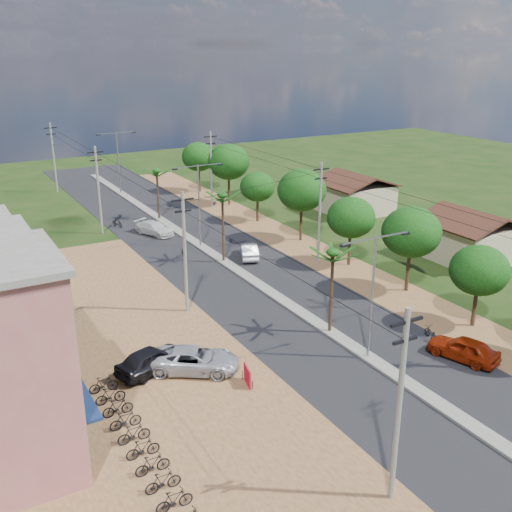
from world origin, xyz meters
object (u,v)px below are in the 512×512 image
Objects in this scene: parked_scooter_row at (138,441)px; car_parked_dark at (151,360)px; car_silver_mid at (249,251)px; car_parked_silver at (194,360)px; car_white_far at (155,229)px; car_red_near at (463,349)px; moto_rider_east at (432,334)px; roadside_sign at (247,376)px.

car_parked_dark is at bearing 64.87° from parked_scooter_row.
car_silver_mid is 27.92m from parked_scooter_row.
parked_scooter_row is at bearing 73.54° from car_silver_mid.
car_parked_dark is at bearing 93.68° from car_parked_silver.
car_silver_mid is at bearing -88.57° from car_white_far.
moto_rider_east is (0.20, 2.83, -0.30)m from car_red_near.
car_parked_silver reaches higher than parked_scooter_row.
moto_rider_east is at bearing 121.05° from car_silver_mid.
car_red_near is 34.68m from car_white_far.
car_parked_silver is 1.17× the size of car_parked_dark.
moto_rider_east is 13.26m from roadside_sign.
car_silver_mid is at bearing 50.08° from parked_scooter_row.
parked_scooter_row is (-17.92, -21.41, -0.18)m from car_silver_mid.
parked_scooter_row is at bearing -21.97° from car_red_near.
parked_scooter_row reaches higher than moto_rider_east.
car_red_near reaches higher than car_silver_mid.
roadside_sign is (4.26, -4.15, -0.21)m from car_parked_dark.
car_parked_dark is at bearing 68.35° from car_silver_mid.
roadside_sign is (2.02, -2.89, -0.18)m from car_parked_silver.
moto_rider_east is at bearing -126.57° from car_parked_dark.
car_red_near reaches higher than moto_rider_east.
car_parked_dark is at bearing -43.15° from car_red_near.
roadside_sign is at bearing 84.32° from car_silver_mid.
parked_scooter_row is at bearing -146.95° from roadside_sign.
car_parked_dark reaches higher than roadside_sign.
car_red_near is 23.04m from car_silver_mid.
car_parked_dark is (-9.80, -25.67, 0.11)m from car_white_far.
car_red_near reaches higher than car_parked_silver.
car_white_far is 0.86× the size of car_parked_silver.
car_white_far is at bearing 93.59° from roadside_sign.
car_white_far is 3.41× the size of roadside_sign.
car_silver_mid is 20.32m from car_parked_silver.
car_parked_silver is 3.53m from roadside_sign.
car_white_far is at bearing 17.56° from car_parked_silver.
car_parked_silver is (-15.02, 6.92, -0.01)m from car_red_near.
car_red_near is at bearing 99.69° from moto_rider_east.
roadside_sign is at bearing -35.02° from car_red_near.
parked_scooter_row is (-20.39, 1.50, -0.24)m from car_red_near.
car_parked_silver is (-7.56, -26.94, 0.08)m from car_white_far.
car_white_far is at bearing -62.39° from moto_rider_east.
car_white_far is at bearing 68.22° from parked_scooter_row.
moto_rider_east is 1.26× the size of roadside_sign.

